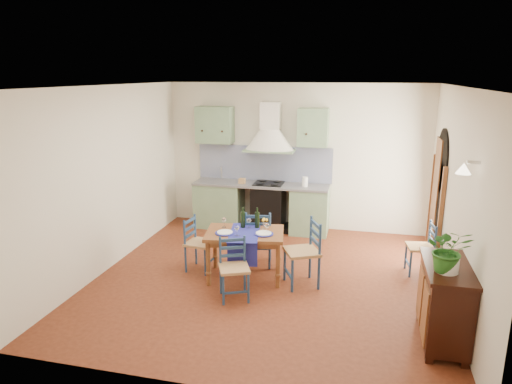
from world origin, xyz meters
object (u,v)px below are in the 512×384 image
dining_table (245,237)px  chair_near (234,268)px  sideboard (444,301)px  potted_plant (449,250)px

dining_table → chair_near: dining_table is taller
dining_table → sideboard: (2.59, -1.12, -0.13)m
potted_plant → chair_near: bearing=165.7°
dining_table → potted_plant: size_ratio=2.51×
chair_near → potted_plant: bearing=-14.3°
dining_table → potted_plant: 2.91m
dining_table → chair_near: (0.01, -0.65, -0.20)m
sideboard → potted_plant: (-0.05, -0.18, 0.67)m
sideboard → dining_table: bearing=156.7°
chair_near → potted_plant: size_ratio=1.69×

